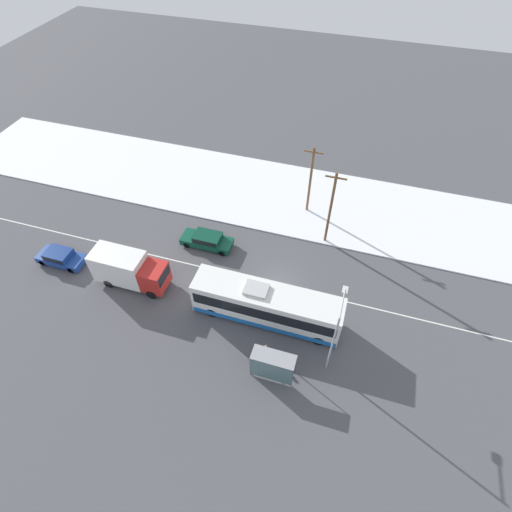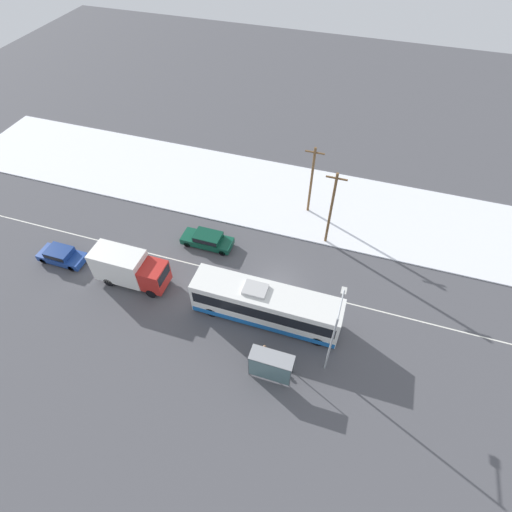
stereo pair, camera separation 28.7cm
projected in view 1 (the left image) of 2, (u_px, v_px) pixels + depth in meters
name	position (u px, v px, depth m)	size (l,w,h in m)	color
ground_plane	(277.00, 285.00, 34.48)	(120.00, 120.00, 0.00)	#4C4C51
snow_lot	(306.00, 201.00, 41.90)	(80.00, 11.34, 0.12)	white
lane_marking_center	(277.00, 285.00, 34.48)	(60.00, 0.12, 0.00)	silver
city_bus	(267.00, 305.00, 31.00)	(11.69, 2.57, 3.52)	white
box_truck	(129.00, 269.00, 33.38)	(6.32, 2.30, 3.28)	silver
sedan_car	(207.00, 240.00, 37.10)	(4.80, 1.80, 1.39)	#0F4733
parked_car_near_truck	(60.00, 257.00, 35.67)	(4.25, 1.80, 1.38)	navy
pedestrian_at_stop	(266.00, 350.00, 29.24)	(0.56, 0.25, 1.56)	#23232D
bus_shelter	(272.00, 365.00, 27.65)	(3.10, 1.20, 2.40)	gray
streetlamp	(336.00, 330.00, 26.63)	(0.36, 2.76, 6.54)	#9EA3A8
utility_pole_roadside	(331.00, 208.00, 34.99)	(1.80, 0.24, 7.90)	brown
utility_pole_snowlot	(310.00, 179.00, 38.09)	(1.80, 0.24, 7.45)	brown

